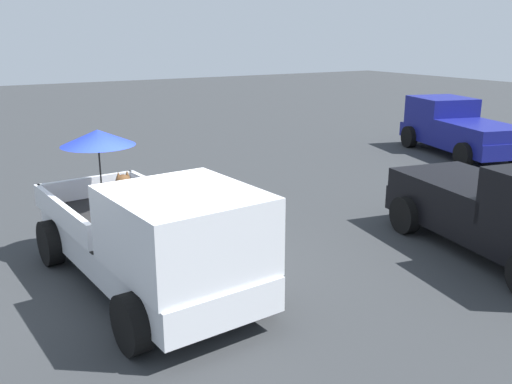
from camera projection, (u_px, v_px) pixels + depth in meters
The scene contains 3 objects.
ground_plane at pixel (146, 284), 9.09m from camera, with size 80.00×80.00×0.00m, color #2D3033.
pickup_truck_main at pixel (154, 235), 8.52m from camera, with size 5.20×2.62×2.32m.
pickup_truck_far at pixel (457, 128), 18.77m from camera, with size 5.10×3.12×1.80m.
Camera 1 is at (8.10, -2.67, 3.94)m, focal length 39.12 mm.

